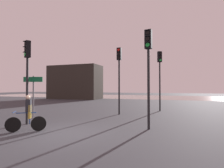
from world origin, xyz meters
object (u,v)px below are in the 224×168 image
at_px(traffic_light_near_left, 27,66).
at_px(direction_sign_post, 33,92).
at_px(traffic_light_near_right, 148,60).
at_px(traffic_light_center, 119,68).
at_px(cyclist, 28,113).
at_px(traffic_light_far_right, 160,70).
at_px(distant_building, 75,82).

distance_m(traffic_light_near_left, direction_sign_post, 1.47).
bearing_deg(traffic_light_near_right, traffic_light_near_left, 17.84).
relative_size(traffic_light_center, cyclist, 3.02).
distance_m(traffic_light_far_right, cyclist, 10.70).
distance_m(distant_building, direction_sign_post, 21.22).
distance_m(traffic_light_far_right, traffic_light_near_left, 10.09).
height_order(traffic_light_far_right, traffic_light_near_left, traffic_light_far_right).
bearing_deg(traffic_light_near_right, traffic_light_far_right, -81.75).
bearing_deg(traffic_light_far_right, cyclist, 26.49).
height_order(traffic_light_center, cyclist, traffic_light_center).
distance_m(traffic_light_near_left, cyclist, 2.87).
relative_size(distant_building, direction_sign_post, 3.50).
relative_size(distant_building, traffic_light_center, 1.86).
height_order(distant_building, cyclist, distant_building).
xyz_separation_m(traffic_light_center, cyclist, (-2.42, -6.14, -2.55)).
height_order(direction_sign_post, cyclist, direction_sign_post).
bearing_deg(traffic_light_near_right, direction_sign_post, 14.13).
distance_m(distant_building, traffic_light_near_right, 24.04).
bearing_deg(cyclist, traffic_light_center, -53.41).
bearing_deg(cyclist, distant_building, -6.12).
distance_m(traffic_light_near_left, traffic_light_near_right, 6.37).
bearing_deg(traffic_light_center, traffic_light_far_right, -132.13).
relative_size(distant_building, cyclist, 5.61).
xyz_separation_m(traffic_light_center, direction_sign_post, (-3.64, -4.52, -1.68)).
xyz_separation_m(direction_sign_post, cyclist, (1.23, -1.62, -0.88)).
height_order(traffic_light_far_right, direction_sign_post, traffic_light_far_right).
bearing_deg(traffic_light_center, cyclist, 69.72).
distance_m(traffic_light_center, cyclist, 7.08).
relative_size(traffic_light_near_right, direction_sign_post, 1.80).
bearing_deg(traffic_light_center, direction_sign_post, 52.35).
distance_m(distant_building, traffic_light_far_right, 19.29).
relative_size(distant_building, traffic_light_far_right, 1.82).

